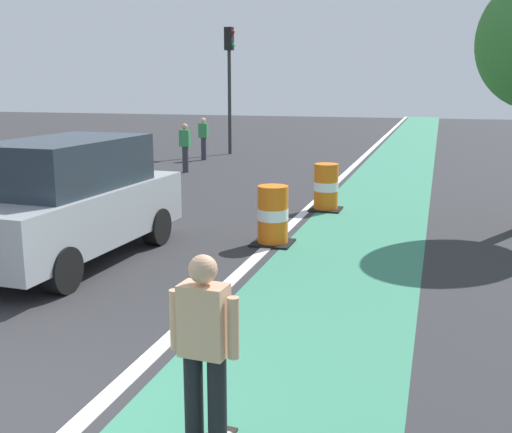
{
  "coord_description": "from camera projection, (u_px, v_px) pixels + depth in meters",
  "views": [
    {
      "loc": [
        3.79,
        -3.98,
        2.93
      ],
      "look_at": [
        1.39,
        4.13,
        1.1
      ],
      "focal_mm": 43.57,
      "sensor_mm": 36.0,
      "label": 1
    }
  ],
  "objects": [
    {
      "name": "bike_lane_strip",
      "position": [
        380.0,
        198.0,
        15.98
      ],
      "size": [
        2.5,
        80.0,
        0.01
      ],
      "primitive_type": "cube",
      "color": "#387F60",
      "rests_on": "ground"
    },
    {
      "name": "pedestrian_waiting",
      "position": [
        203.0,
        137.0,
        23.77
      ],
      "size": [
        0.34,
        0.2,
        1.61
      ],
      "color": "#33333D",
      "rests_on": "ground"
    },
    {
      "name": "parked_suv_nearest",
      "position": [
        69.0,
        200.0,
        10.18
      ],
      "size": [
        2.06,
        4.67,
        2.04
      ],
      "color": "#9EA0A5",
      "rests_on": "ground"
    },
    {
      "name": "traffic_light_corner",
      "position": [
        229.0,
        68.0,
        25.23
      ],
      "size": [
        0.41,
        0.32,
        5.1
      ],
      "color": "#2D2D2D",
      "rests_on": "ground"
    },
    {
      "name": "traffic_barrel_mid",
      "position": [
        326.0,
        188.0,
        14.43
      ],
      "size": [
        0.73,
        0.73,
        1.09
      ],
      "color": "orange",
      "rests_on": "ground"
    },
    {
      "name": "pedestrian_crossing",
      "position": [
        185.0,
        146.0,
        20.47
      ],
      "size": [
        0.34,
        0.2,
        1.61
      ],
      "color": "#33333D",
      "rests_on": "ground"
    },
    {
      "name": "traffic_barrel_front",
      "position": [
        273.0,
        216.0,
        11.39
      ],
      "size": [
        0.73,
        0.73,
        1.09
      ],
      "color": "orange",
      "rests_on": "ground"
    },
    {
      "name": "lane_divider_stripe",
      "position": [
        322.0,
        195.0,
        16.39
      ],
      "size": [
        0.2,
        80.0,
        0.01
      ],
      "primitive_type": "cube",
      "color": "silver",
      "rests_on": "ground"
    },
    {
      "name": "skateboarder_on_lane",
      "position": [
        205.0,
        353.0,
        4.73
      ],
      "size": [
        0.57,
        0.81,
        1.69
      ],
      "color": "black",
      "rests_on": "ground"
    }
  ]
}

